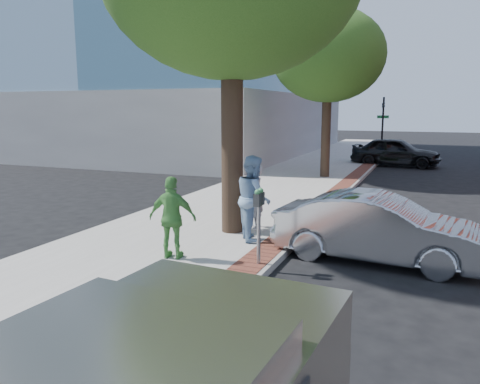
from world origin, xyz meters
The scene contains 13 objects.
ground centered at (0.00, 0.00, 0.00)m, with size 120.00×120.00×0.00m, color black.
sidewalk centered at (-1.50, 8.00, 0.07)m, with size 5.00×60.00×0.15m, color #9E9991.
brick_strip centered at (0.70, 8.00, 0.15)m, with size 0.60×60.00×0.01m, color brown.
curb centered at (1.05, 8.00, 0.07)m, with size 0.10×60.00×0.15m, color gray.
office_base centered at (-13.00, 22.00, 2.00)m, with size 18.20×22.20×4.00m, color gray.
signal_near centered at (0.90, 22.00, 2.25)m, with size 0.70×0.15×3.80m.
tree_far centered at (-0.50, 12.00, 5.30)m, with size 4.80×4.80×7.14m.
parking_meter centered at (0.84, -0.17, 1.21)m, with size 0.12×0.32×1.47m.
person_gray centered at (-0.19, 2.39, 0.95)m, with size 0.58×0.38×1.60m, color #A7A8AC.
person_officer centered at (0.12, 1.42, 1.12)m, with size 0.94×0.73×1.93m, color #7C9EC0.
person_green centered at (-0.87, -0.48, 0.98)m, with size 0.97×0.40×1.65m, color #4D9543.
sedan_silver centered at (2.90, 1.33, 0.70)m, with size 1.47×4.22×1.39m, color #A9ACB0.
bg_car centered at (2.00, 18.40, 0.79)m, with size 1.86×4.63×1.58m, color black.
Camera 1 is at (3.78, -8.32, 3.11)m, focal length 35.00 mm.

